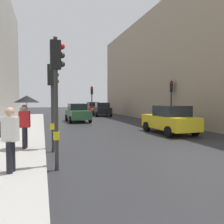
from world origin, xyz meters
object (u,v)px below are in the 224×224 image
Objects in this scene: traffic_light_near_left at (57,79)px; car_green_estate at (78,113)px; traffic_light_mid_street at (171,94)px; traffic_light_near_right at (53,90)px; pedestrian_with_umbrella at (26,107)px; pedestrian_with_black_backpack at (9,136)px; traffic_light_far_median at (92,96)px; car_dark_suv at (102,109)px; car_red_sedan at (93,107)px; car_yellow_taxi at (170,120)px.

traffic_light_near_left reaches higher than car_green_estate.
traffic_light_mid_street is 1.03× the size of traffic_light_near_right.
pedestrian_with_umbrella is 1.21× the size of pedestrian_with_black_backpack.
traffic_light_mid_street is 1.02× the size of traffic_light_far_median.
car_green_estate and car_dark_suv have the same top height.
car_red_sedan is (2.31, 10.55, -1.66)m from traffic_light_far_median.
pedestrian_with_black_backpack is (-11.30, -10.58, -1.42)m from traffic_light_mid_street.
traffic_light_far_median is at bearing 75.22° from traffic_light_near_left.
car_yellow_taxi is 1.99× the size of pedestrian_with_umbrella.
pedestrian_with_umbrella is (-8.41, -26.87, 0.96)m from car_red_sedan.
car_red_sedan is (7.37, 27.15, -1.64)m from traffic_light_near_right.
traffic_light_near_right reaches higher than pedestrian_with_umbrella.
car_green_estate is at bearing -107.48° from car_red_sedan.
traffic_light_near_left is 0.93× the size of car_yellow_taxi.
car_dark_suv is (7.05, 19.73, -1.64)m from traffic_light_near_right.
pedestrian_with_umbrella is at bearing -146.23° from traffic_light_mid_street.
traffic_light_near_right is 28.18m from car_red_sedan.
traffic_light_near_right is at bearing -106.94° from traffic_light_far_median.
traffic_light_near_right is 0.92× the size of traffic_light_near_left.
traffic_light_near_left is 0.93× the size of car_red_sedan.
car_yellow_taxi is (4.39, -9.57, 0.00)m from car_green_estate.
traffic_light_near_left reaches higher than car_yellow_taxi.
pedestrian_with_umbrella is at bearing 85.47° from pedestrian_with_black_backpack.
traffic_light_near_left reaches higher than car_dark_suv.
pedestrian_with_black_backpack reaches higher than car_green_estate.
traffic_light_near_left reaches higher than traffic_light_near_right.
car_yellow_taxi is (-2.76, -4.47, -1.70)m from traffic_light_mid_street.
traffic_light_mid_street reaches higher than traffic_light_far_median.
traffic_light_mid_street is 0.88× the size of car_red_sedan.
pedestrian_with_black_backpack is at bearing -104.79° from car_green_estate.
traffic_light_mid_street is 0.86× the size of car_dark_suv.
car_dark_suv is at bearing 72.46° from traffic_light_near_left.
pedestrian_with_black_backpack is at bearing -94.53° from pedestrian_with_umbrella.
car_green_estate is at bearing -121.13° from car_dark_suv.
traffic_light_near_right is 1.28m from pedestrian_with_umbrella.
traffic_light_near_right reaches higher than car_red_sedan.
traffic_light_near_left reaches higher than pedestrian_with_umbrella.
traffic_light_near_right is 2.57m from traffic_light_near_left.
traffic_light_near_right is (-10.00, -7.67, -0.07)m from traffic_light_mid_street.
car_dark_suv is at bearing 90.65° from car_yellow_taxi.
traffic_light_far_median is 19.82m from traffic_light_near_left.
pedestrian_with_black_backpack is at bearing -164.70° from traffic_light_near_left.
traffic_light_far_median is at bearing 99.24° from car_yellow_taxi.
traffic_light_mid_street is 12.60m from traffic_light_near_right.
traffic_light_far_median reaches higher than pedestrian_with_black_backpack.
traffic_light_near_left is at bearing -69.81° from pedestrian_with_umbrella.
traffic_light_mid_street is at bearing 37.49° from traffic_light_near_right.
car_yellow_taxi is 8.83m from pedestrian_with_umbrella.
traffic_light_far_median is at bearing 59.99° from car_green_estate.
pedestrian_with_black_backpack is (-1.30, -2.91, -1.35)m from traffic_light_near_right.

